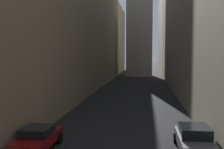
{
  "coord_description": "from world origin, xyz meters",
  "views": [
    {
      "loc": [
        1.69,
        8.48,
        5.5
      ],
      "look_at": [
        0.0,
        22.53,
        4.46
      ],
      "focal_mm": 45.83,
      "sensor_mm": 36.0,
      "label": 1
    }
  ],
  "objects": [
    {
      "name": "parked_car_right_far",
      "position": [
        4.4,
        24.6,
        0.74
      ],
      "size": [
        2.0,
        4.38,
        1.45
      ],
      "rotation": [
        0.0,
        0.0,
        1.57
      ],
      "color": "#4C4C51",
      "rests_on": "ground"
    },
    {
      "name": "building_block_left",
      "position": [
        -13.44,
        50.0,
        9.36
      ],
      "size": [
        15.88,
        108.0,
        18.73
      ],
      "primitive_type": "cube",
      "color": "gray",
      "rests_on": "ground"
    },
    {
      "name": "ground_plane",
      "position": [
        0.0,
        48.0,
        0.0
      ],
      "size": [
        264.0,
        264.0,
        0.0
      ],
      "primitive_type": "plane",
      "color": "black"
    },
    {
      "name": "parked_car_left_far",
      "position": [
        -4.4,
        23.67,
        0.72
      ],
      "size": [
        1.92,
        4.25,
        1.36
      ],
      "rotation": [
        0.0,
        0.0,
        1.57
      ],
      "color": "maroon",
      "rests_on": "ground"
    }
  ]
}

